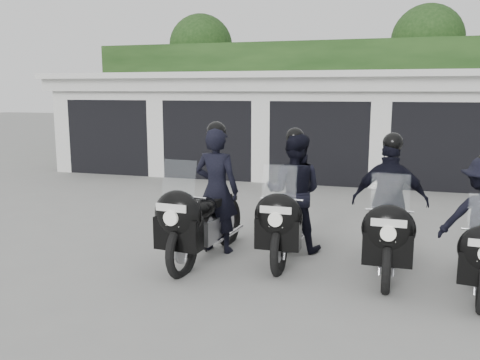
# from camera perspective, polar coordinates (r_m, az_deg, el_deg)

# --- Properties ---
(ground) EXTENTS (80.00, 80.00, 0.00)m
(ground) POSITION_cam_1_polar(r_m,az_deg,el_deg) (8.37, 3.36, -7.21)
(ground) COLOR gray
(ground) RESTS_ON ground
(garage_block) EXTENTS (16.40, 6.80, 2.96)m
(garage_block) POSITION_cam_1_polar(r_m,az_deg,el_deg) (15.98, 10.11, 6.12)
(garage_block) COLOR white
(garage_block) RESTS_ON ground
(background_vegetation) EXTENTS (20.00, 3.90, 5.80)m
(background_vegetation) POSITION_cam_1_polar(r_m,az_deg,el_deg) (20.76, 12.84, 10.62)
(background_vegetation) COLOR #183312
(background_vegetation) RESTS_ON ground
(police_bike_a) EXTENTS (0.86, 2.39, 2.08)m
(police_bike_a) POSITION_cam_1_polar(r_m,az_deg,el_deg) (7.55, -3.68, -2.65)
(police_bike_a) COLOR black
(police_bike_a) RESTS_ON ground
(police_bike_b) EXTENTS (0.90, 2.28, 1.98)m
(police_bike_b) POSITION_cam_1_polar(r_m,az_deg,el_deg) (7.75, 5.80, -2.28)
(police_bike_b) COLOR black
(police_bike_b) RESTS_ON ground
(police_bike_c) EXTENTS (1.07, 2.25, 1.96)m
(police_bike_c) POSITION_cam_1_polar(r_m,az_deg,el_deg) (7.40, 16.43, -3.28)
(police_bike_c) COLOR black
(police_bike_c) RESTS_ON ground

